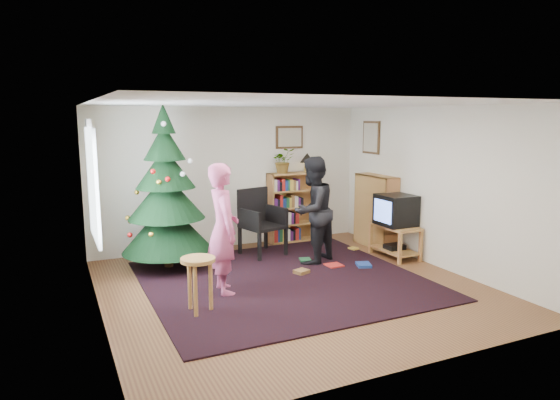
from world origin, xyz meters
name	(u,v)px	position (x,y,z in m)	size (l,w,h in m)	color
floor	(292,287)	(0.00, 0.00, 0.00)	(5.00, 5.00, 0.00)	brown
ceiling	(293,103)	(0.00, 0.00, 2.50)	(5.00, 5.00, 0.00)	white
wall_back	(231,178)	(0.00, 2.50, 1.25)	(5.00, 0.02, 2.50)	silver
wall_front	(416,239)	(0.00, -2.50, 1.25)	(5.00, 0.02, 2.50)	silver
wall_left	(96,213)	(-2.50, 0.00, 1.25)	(0.02, 5.00, 2.50)	silver
wall_right	(437,187)	(2.50, 0.00, 1.25)	(0.02, 5.00, 2.50)	silver
rug	(283,280)	(0.00, 0.30, 0.01)	(3.80, 3.60, 0.02)	black
window_pane	(93,185)	(-2.47, 0.60, 1.50)	(0.04, 1.20, 1.40)	silver
curtain	(92,178)	(-2.43, 1.30, 1.50)	(0.06, 0.35, 1.60)	white
picture_back	(289,137)	(1.15, 2.48, 1.95)	(0.55, 0.03, 0.42)	#4C3319
picture_right	(371,137)	(2.48, 1.75, 1.95)	(0.03, 0.50, 0.60)	#4C3319
christmas_tree	(166,201)	(-1.36, 1.62, 1.05)	(1.39, 1.39, 2.53)	#3F2816
bookshelf_back	(293,206)	(1.16, 2.34, 0.66)	(0.95, 0.30, 1.30)	#B1703F
bookshelf_right	(376,210)	(2.34, 1.35, 0.66)	(0.30, 0.95, 1.30)	#B1703F
tv_stand	(395,238)	(2.22, 0.63, 0.32)	(0.48, 0.86, 0.55)	#B1703F
crt_tv	(396,210)	(2.22, 0.63, 0.80)	(0.54, 0.58, 0.51)	black
armchair	(260,219)	(0.25, 1.77, 0.61)	(0.75, 0.76, 1.13)	black
stool	(198,270)	(-1.42, -0.36, 0.53)	(0.41, 0.41, 0.69)	#B1703F
person_standing	(223,229)	(-0.92, 0.20, 0.87)	(0.64, 0.42, 1.74)	#B64874
person_by_chair	(312,210)	(0.80, 0.91, 0.86)	(0.83, 0.65, 1.72)	black
potted_plant	(283,161)	(0.96, 2.34, 1.53)	(0.41, 0.36, 0.46)	gray
table_lamp	(307,159)	(1.46, 2.34, 1.54)	(0.27, 0.27, 0.36)	#A57F33
floor_clutter	(332,261)	(1.07, 0.72, 0.04)	(1.66, 1.12, 0.08)	#A51E19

